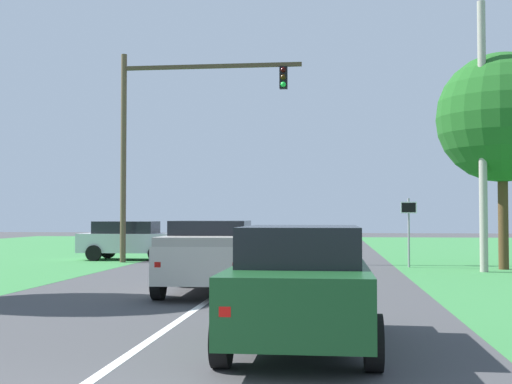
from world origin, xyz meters
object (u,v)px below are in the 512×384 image
at_px(pickup_truck_lead, 212,255).
at_px(utility_pole_right, 483,136).
at_px(red_suv_near, 301,283).
at_px(crossing_suv_far, 130,239).
at_px(keep_moving_sign, 409,223).
at_px(oak_tree_right, 502,118).
at_px(traffic_light, 166,125).

distance_m(pickup_truck_lead, utility_pole_right, 11.71).
distance_m(red_suv_near, crossing_suv_far, 20.91).
height_order(pickup_truck_lead, keep_moving_sign, keep_moving_sign).
bearing_deg(keep_moving_sign, utility_pole_right, -37.80).
distance_m(crossing_suv_far, utility_pole_right, 15.45).
bearing_deg(oak_tree_right, keep_moving_sign, 170.35).
relative_size(crossing_suv_far, utility_pole_right, 0.47).
height_order(red_suv_near, crossing_suv_far, red_suv_near).
height_order(keep_moving_sign, crossing_suv_far, keep_moving_sign).
relative_size(oak_tree_right, utility_pole_right, 0.83).
relative_size(traffic_light, utility_pole_right, 0.92).
distance_m(keep_moving_sign, crossing_suv_far, 12.20).
relative_size(red_suv_near, keep_moving_sign, 1.76).
xyz_separation_m(keep_moving_sign, oak_tree_right, (3.31, -0.56, 3.85)).
bearing_deg(red_suv_near, traffic_light, 110.18).
height_order(red_suv_near, pickup_truck_lead, pickup_truck_lead).
relative_size(traffic_light, keep_moving_sign, 3.36).
xyz_separation_m(keep_moving_sign, crossing_suv_far, (-11.76, 3.16, -0.76)).
bearing_deg(traffic_light, keep_moving_sign, -8.83).
relative_size(red_suv_near, crossing_suv_far, 1.04).
distance_m(red_suv_near, traffic_light, 19.23).
xyz_separation_m(red_suv_near, crossing_suv_far, (-8.44, 19.13, -0.05)).
height_order(crossing_suv_far, utility_pole_right, utility_pole_right).
bearing_deg(red_suv_near, utility_pole_right, 68.16).
distance_m(red_suv_near, keep_moving_sign, 16.33).
bearing_deg(crossing_suv_far, keep_moving_sign, -15.04).
bearing_deg(utility_pole_right, oak_tree_right, 52.59).
bearing_deg(pickup_truck_lead, traffic_light, 109.79).
distance_m(pickup_truck_lead, traffic_light, 12.39).
xyz_separation_m(traffic_light, keep_moving_sign, (9.74, -1.51, -4.06)).
distance_m(traffic_light, utility_pole_right, 12.58).
bearing_deg(pickup_truck_lead, red_suv_near, -69.21).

